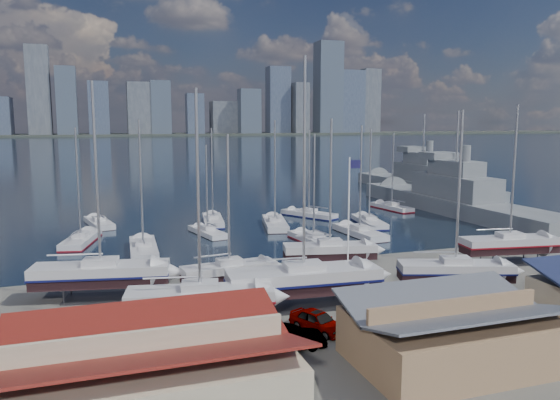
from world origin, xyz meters
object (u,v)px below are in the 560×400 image
object	(u,v)px
sailboat_cradle_0	(101,274)
car_a	(318,321)
flagpole	(349,218)
naval_ship_east	(454,203)
naval_ship_west	(422,184)

from	to	relation	value
sailboat_cradle_0	car_a	world-z (taller)	sailboat_cradle_0
sailboat_cradle_0	flagpole	xyz separation A→B (m)	(19.73, -6.06, 4.63)
sailboat_cradle_0	flagpole	distance (m)	21.15
sailboat_cradle_0	car_a	xyz separation A→B (m)	(14.33, -12.40, -1.40)
sailboat_cradle_0	naval_ship_east	world-z (taller)	sailboat_cradle_0
flagpole	naval_ship_west	bearing A→B (deg)	52.21
naval_ship_west	flagpole	distance (m)	74.22
car_a	flagpole	distance (m)	10.28
car_a	naval_ship_west	bearing A→B (deg)	27.07
naval_ship_east	naval_ship_west	size ratio (longest dim) A/B	1.08
sailboat_cradle_0	naval_ship_east	bearing A→B (deg)	37.74
sailboat_cradle_0	flagpole	size ratio (longest dim) A/B	1.51
naval_ship_west	flagpole	bearing A→B (deg)	139.98
naval_ship_east	naval_ship_west	world-z (taller)	naval_ship_east
naval_ship_west	car_a	distance (m)	82.37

